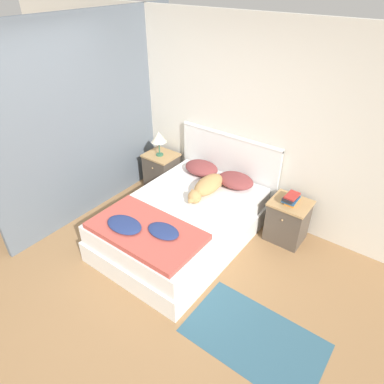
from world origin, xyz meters
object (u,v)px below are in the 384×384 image
object	(u,v)px
book_stack	(291,199)
pillow_right	(236,180)
bed	(182,223)
table_lamp	(159,138)
pillow_left	(201,168)
nightstand_left	(162,170)
dog	(207,187)
nightstand_right	(287,220)

from	to	relation	value
book_stack	pillow_right	bearing A→B (deg)	-179.11
bed	table_lamp	xyz separation A→B (m)	(-1.05, 0.79, 0.60)
bed	pillow_left	world-z (taller)	pillow_left
nightstand_left	pillow_right	world-z (taller)	pillow_right
bed	dog	xyz separation A→B (m)	(0.07, 0.42, 0.36)
pillow_left	table_lamp	xyz separation A→B (m)	(-0.77, -0.01, 0.25)
nightstand_right	pillow_left	xyz separation A→B (m)	(-1.32, -0.02, 0.32)
nightstand_left	pillow_left	size ratio (longest dim) A/B	1.15
dog	book_stack	size ratio (longest dim) A/B	3.12
nightstand_left	dog	bearing A→B (deg)	-19.27
dog	bed	bearing A→B (deg)	-99.55
pillow_left	dog	xyz separation A→B (m)	(0.35, -0.37, 0.02)
dog	table_lamp	size ratio (longest dim) A/B	2.01
pillow_right	dog	distance (m)	0.43
bed	nightstand_right	size ratio (longest dim) A/B	3.65
dog	book_stack	distance (m)	1.04
nightstand_right	dog	world-z (taller)	dog
nightstand_left	pillow_right	distance (m)	1.36
nightstand_right	bed	bearing A→B (deg)	-142.16
pillow_left	nightstand_right	bearing A→B (deg)	0.75
nightstand_left	table_lamp	world-z (taller)	table_lamp
nightstand_left	table_lamp	distance (m)	0.57
nightstand_left	nightstand_right	bearing A→B (deg)	0.00
nightstand_left	dog	size ratio (longest dim) A/B	0.75
pillow_left	dog	world-z (taller)	dog
nightstand_left	table_lamp	xyz separation A→B (m)	(0.00, -0.03, 0.57)
nightstand_left	book_stack	size ratio (longest dim) A/B	2.33
nightstand_left	pillow_right	size ratio (longest dim) A/B	1.15
pillow_right	table_lamp	xyz separation A→B (m)	(-1.32, -0.01, 0.25)
table_lamp	dog	bearing A→B (deg)	-18.09
nightstand_left	book_stack	world-z (taller)	book_stack
dog	nightstand_left	bearing A→B (deg)	160.73
dog	pillow_right	bearing A→B (deg)	61.16
nightstand_left	dog	xyz separation A→B (m)	(1.12, -0.39, 0.33)
table_lamp	pillow_right	bearing A→B (deg)	0.36
bed	pillow_left	distance (m)	0.91
bed	nightstand_left	distance (m)	1.32
nightstand_right	table_lamp	bearing A→B (deg)	-179.30
bed	table_lamp	world-z (taller)	table_lamp
nightstand_right	pillow_left	size ratio (longest dim) A/B	1.15
bed	pillow_right	bearing A→B (deg)	70.83
bed	table_lamp	bearing A→B (deg)	143.04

